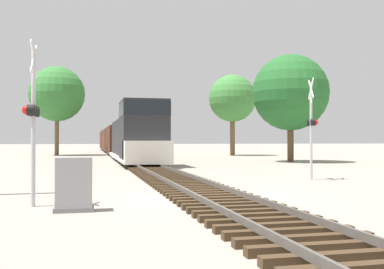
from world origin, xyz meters
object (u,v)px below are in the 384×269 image
object	(u,v)px
relay_cabinet	(74,185)
tree_mid_background	(232,99)
tree_far_right	(290,93)
freight_train	(118,140)
tree_deep_background	(57,94)
crossing_signal_far	(312,124)
crossing_signal_near	(32,114)

from	to	relation	value
relay_cabinet	tree_mid_background	size ratio (longest dim) A/B	0.14
tree_far_right	relay_cabinet	bearing A→B (deg)	-126.48
freight_train	tree_deep_background	bearing A→B (deg)	-165.18
tree_deep_background	tree_mid_background	bearing A→B (deg)	-14.00
crossing_signal_far	tree_far_right	distance (m)	17.28
tree_mid_background	tree_deep_background	distance (m)	20.86
freight_train	relay_cabinet	distance (m)	45.82
crossing_signal_far	tree_deep_background	distance (m)	39.50
relay_cabinet	tree_far_right	xyz separation A→B (m)	(16.73, 22.62, 5.08)
tree_far_right	tree_mid_background	xyz separation A→B (m)	(0.23, 16.04, 0.96)
relay_cabinet	tree_deep_background	world-z (taller)	tree_deep_background
freight_train	relay_cabinet	bearing A→B (deg)	-95.02
crossing_signal_far	relay_cabinet	world-z (taller)	crossing_signal_far
freight_train	tree_far_right	distance (m)	26.58
freight_train	crossing_signal_near	size ratio (longest dim) A/B	14.15
crossing_signal_far	relay_cabinet	xyz separation A→B (m)	(-10.29, -6.91, -1.86)
freight_train	tree_far_right	world-z (taller)	tree_far_right
freight_train	crossing_signal_near	bearing A→B (deg)	-96.59
crossing_signal_far	tree_mid_background	bearing A→B (deg)	2.28
crossing_signal_near	tree_deep_background	xyz separation A→B (m)	(-2.13, 42.60, 4.77)
freight_train	relay_cabinet	world-z (taller)	freight_train
freight_train	tree_deep_background	size ratio (longest dim) A/B	5.99
crossing_signal_near	relay_cabinet	world-z (taller)	crossing_signal_near
crossing_signal_near	tree_mid_background	bearing A→B (deg)	157.89
crossing_signal_near	tree_far_right	xyz separation A→B (m)	(17.87, 21.52, 3.23)
tree_far_right	tree_deep_background	size ratio (longest dim) A/B	0.84
crossing_signal_far	tree_deep_background	size ratio (longest dim) A/B	0.44
tree_far_right	tree_deep_background	bearing A→B (deg)	133.49
crossing_signal_near	tree_mid_background	distance (m)	41.90
crossing_signal_far	relay_cabinet	size ratio (longest dim) A/B	3.37
crossing_signal_near	tree_far_right	distance (m)	28.16
crossing_signal_far	tree_mid_background	xyz separation A→B (m)	(6.67, 31.75, 4.18)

